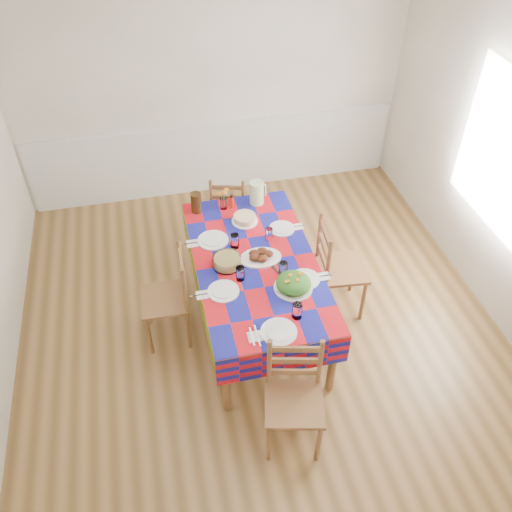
# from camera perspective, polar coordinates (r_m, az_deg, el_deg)

# --- Properties ---
(room) EXTENTS (4.58, 5.08, 2.78)m
(room) POSITION_cam_1_polar(r_m,az_deg,el_deg) (4.27, 0.74, 3.51)
(room) COLOR brown
(room) RESTS_ON ground
(wainscot) EXTENTS (4.41, 0.06, 0.92)m
(wainscot) POSITION_cam_1_polar(r_m,az_deg,el_deg) (6.77, -4.31, 10.55)
(wainscot) COLOR white
(wainscot) RESTS_ON room
(window_right) EXTENTS (0.00, 1.40, 1.40)m
(window_right) POSITION_cam_1_polar(r_m,az_deg,el_deg) (5.29, 24.48, 9.81)
(window_right) COLOR white
(window_right) RESTS_ON room
(dining_table) EXTENTS (1.07, 1.99, 0.77)m
(dining_table) POSITION_cam_1_polar(r_m,az_deg,el_deg) (4.84, -0.05, -1.30)
(dining_table) COLOR brown
(dining_table) RESTS_ON room
(setting_near_head) EXTENTS (0.47, 0.31, 0.14)m
(setting_near_head) POSITION_cam_1_polar(r_m,az_deg,el_deg) (4.24, 3.04, -7.17)
(setting_near_head) COLOR white
(setting_near_head) RESTS_ON dining_table
(setting_left_near) EXTENTS (0.49, 0.29, 0.13)m
(setting_left_near) POSITION_cam_1_polar(r_m,az_deg,el_deg) (4.54, -2.88, -3.04)
(setting_left_near) COLOR white
(setting_left_near) RESTS_ON dining_table
(setting_left_far) EXTENTS (0.52, 0.31, 0.14)m
(setting_left_far) POSITION_cam_1_polar(r_m,az_deg,el_deg) (4.96, -3.81, 1.64)
(setting_left_far) COLOR white
(setting_left_far) RESTS_ON dining_table
(setting_right_near) EXTENTS (0.49, 0.28, 0.12)m
(setting_right_near) POSITION_cam_1_polar(r_m,az_deg,el_deg) (4.63, 4.42, -2.00)
(setting_right_near) COLOR white
(setting_right_near) RESTS_ON dining_table
(setting_right_far) EXTENTS (0.46, 0.26, 0.12)m
(setting_right_far) POSITION_cam_1_polar(r_m,az_deg,el_deg) (5.07, 2.32, 2.72)
(setting_right_far) COLOR white
(setting_right_far) RESTS_ON dining_table
(meat_platter) EXTENTS (0.38, 0.27, 0.07)m
(meat_platter) POSITION_cam_1_polar(r_m,az_deg,el_deg) (4.79, 0.46, -0.01)
(meat_platter) COLOR white
(meat_platter) RESTS_ON dining_table
(salad_platter) EXTENTS (0.33, 0.33, 0.14)m
(salad_platter) POSITION_cam_1_polar(r_m,az_deg,el_deg) (4.51, 3.97, -2.93)
(salad_platter) COLOR white
(salad_platter) RESTS_ON dining_table
(pasta_bowl) EXTENTS (0.25, 0.25, 0.09)m
(pasta_bowl) POSITION_cam_1_polar(r_m,az_deg,el_deg) (4.72, -3.09, -0.57)
(pasta_bowl) COLOR white
(pasta_bowl) RESTS_ON dining_table
(cake) EXTENTS (0.25, 0.25, 0.07)m
(cake) POSITION_cam_1_polar(r_m,az_deg,el_deg) (5.19, -1.19, 3.94)
(cake) COLOR white
(cake) RESTS_ON dining_table
(serving_utensils) EXTENTS (0.15, 0.33, 0.01)m
(serving_utensils) POSITION_cam_1_polar(r_m,az_deg,el_deg) (4.72, 2.32, -1.27)
(serving_utensils) COLOR black
(serving_utensils) RESTS_ON dining_table
(flower_vase) EXTENTS (0.14, 0.11, 0.22)m
(flower_vase) POSITION_cam_1_polar(r_m,az_deg,el_deg) (5.34, -3.46, 5.85)
(flower_vase) COLOR white
(flower_vase) RESTS_ON dining_table
(hot_sauce) EXTENTS (0.04, 0.04, 0.15)m
(hot_sauce) POSITION_cam_1_polar(r_m,az_deg,el_deg) (5.36, -2.57, 5.80)
(hot_sauce) COLOR red
(hot_sauce) RESTS_ON dining_table
(green_pitcher) EXTENTS (0.14, 0.14, 0.24)m
(green_pitcher) POSITION_cam_1_polar(r_m,az_deg,el_deg) (5.38, 0.06, 6.68)
(green_pitcher) COLOR beige
(green_pitcher) RESTS_ON dining_table
(tea_pitcher) EXTENTS (0.10, 0.10, 0.21)m
(tea_pitcher) POSITION_cam_1_polar(r_m,az_deg,el_deg) (5.31, -6.30, 5.62)
(tea_pitcher) COLOR #301E0A
(tea_pitcher) RESTS_ON dining_table
(name_card) EXTENTS (0.08, 0.03, 0.02)m
(name_card) POSITION_cam_1_polar(r_m,az_deg,el_deg) (4.16, 2.71, -8.96)
(name_card) COLOR white
(name_card) RESTS_ON dining_table
(chair_near) EXTENTS (0.52, 0.51, 0.99)m
(chair_near) POSITION_cam_1_polar(r_m,az_deg,el_deg) (4.22, 4.02, -14.72)
(chair_near) COLOR brown
(chair_near) RESTS_ON room
(chair_far) EXTENTS (0.47, 0.46, 0.88)m
(chair_far) POSITION_cam_1_polar(r_m,az_deg,el_deg) (5.95, -2.86, 5.01)
(chair_far) COLOR brown
(chair_far) RESTS_ON room
(chair_left) EXTENTS (0.43, 0.45, 0.99)m
(chair_left) POSITION_cam_1_polar(r_m,az_deg,el_deg) (4.92, -9.09, -4.41)
(chair_left) COLOR brown
(chair_left) RESTS_ON room
(chair_right) EXTENTS (0.48, 0.50, 1.03)m
(chair_right) POSITION_cam_1_polar(r_m,az_deg,el_deg) (5.15, 8.52, -1.34)
(chair_right) COLOR brown
(chair_right) RESTS_ON room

